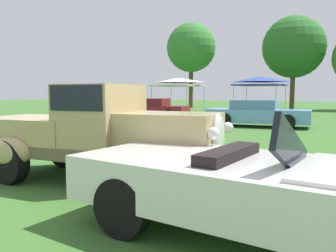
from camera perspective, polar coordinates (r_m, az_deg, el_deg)
ground_plane at (r=7.11m, az=-13.29°, el=-7.33°), size 120.00×120.00×0.00m
feature_pickup_truck at (r=6.18m, az=-11.53°, el=-1.04°), size 4.69×2.26×1.70m
neighbor_convertible at (r=3.80m, az=17.32°, el=-9.75°), size 4.39×1.95×1.40m
show_car_burgundy at (r=20.62m, az=-2.20°, el=2.84°), size 4.04×2.28×1.22m
show_car_skyblue at (r=16.45m, az=14.47°, el=1.99°), size 4.71×2.21×1.22m
spectator_between_cars at (r=18.96m, az=-8.71°, el=3.50°), size 0.46×0.44×1.69m
canopy_tent_left_field at (r=27.04m, az=1.71°, el=7.34°), size 3.35×3.35×2.71m
canopy_tent_center_field at (r=25.87m, az=14.95°, el=7.24°), size 3.26×3.26×2.71m
treeline_far_left at (r=36.41m, az=3.84°, el=12.71°), size 5.00×5.00×8.65m
treeline_mid_left at (r=35.41m, az=19.97°, el=12.09°), size 5.80×5.80×8.73m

